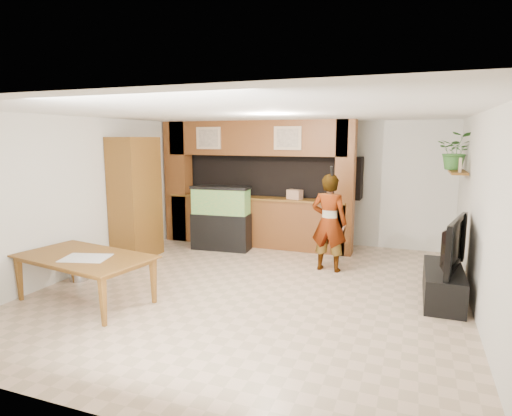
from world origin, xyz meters
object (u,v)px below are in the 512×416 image
at_px(aquarium, 221,219).
at_px(person, 329,223).
at_px(pantry_cabinet, 136,198).
at_px(dining_table, 84,279).
at_px(television, 446,243).

height_order(aquarium, person, person).
distance_m(aquarium, person, 2.41).
bearing_deg(aquarium, pantry_cabinet, -143.71).
bearing_deg(aquarium, dining_table, -104.09).
distance_m(television, person, 1.95).
xyz_separation_m(pantry_cabinet, television, (5.35, -0.37, -0.32)).
bearing_deg(television, aquarium, 83.75).
height_order(pantry_cabinet, dining_table, pantry_cabinet).
bearing_deg(dining_table, aquarium, 89.87).
height_order(aquarium, dining_table, aquarium).
xyz_separation_m(aquarium, television, (4.10, -1.46, 0.18)).
distance_m(television, dining_table, 5.02).
bearing_deg(dining_table, person, 52.01).
xyz_separation_m(aquarium, dining_table, (-0.55, -3.28, -0.31)).
xyz_separation_m(person, dining_table, (-2.87, -2.64, -0.50)).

